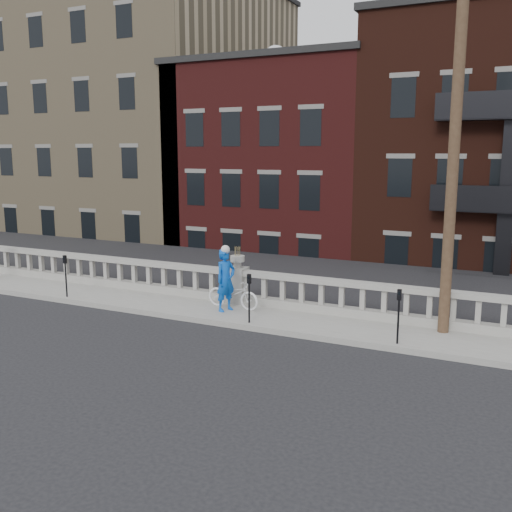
# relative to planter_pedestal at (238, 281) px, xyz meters

# --- Properties ---
(ground) EXTENTS (120.00, 120.00, 0.00)m
(ground) POSITION_rel_planter_pedestal_xyz_m (0.00, -3.95, -0.83)
(ground) COLOR black
(ground) RESTS_ON ground
(sidewalk) EXTENTS (32.00, 2.20, 0.15)m
(sidewalk) POSITION_rel_planter_pedestal_xyz_m (0.00, -0.95, -0.76)
(sidewalk) COLOR gray
(sidewalk) RESTS_ON ground
(balustrade) EXTENTS (28.00, 0.34, 1.03)m
(balustrade) POSITION_rel_planter_pedestal_xyz_m (0.00, 0.00, -0.19)
(balustrade) COLOR gray
(balustrade) RESTS_ON sidewalk
(planter_pedestal) EXTENTS (0.55, 0.55, 1.76)m
(planter_pedestal) POSITION_rel_planter_pedestal_xyz_m (0.00, 0.00, 0.00)
(planter_pedestal) COLOR gray
(planter_pedestal) RESTS_ON sidewalk
(lower_level) EXTENTS (80.00, 44.00, 20.80)m
(lower_level) POSITION_rel_planter_pedestal_xyz_m (0.56, 19.09, 1.80)
(lower_level) COLOR #605E59
(lower_level) RESTS_ON ground
(utility_pole) EXTENTS (1.60, 0.28, 10.00)m
(utility_pole) POSITION_rel_planter_pedestal_xyz_m (6.20, -0.35, 4.41)
(utility_pole) COLOR #422D1E
(utility_pole) RESTS_ON sidewalk
(parking_meter_b) EXTENTS (0.10, 0.09, 1.36)m
(parking_meter_b) POSITION_rel_planter_pedestal_xyz_m (-5.29, -1.80, 0.17)
(parking_meter_b) COLOR black
(parking_meter_b) RESTS_ON sidewalk
(parking_meter_c) EXTENTS (0.10, 0.09, 1.36)m
(parking_meter_c) POSITION_rel_planter_pedestal_xyz_m (1.29, -1.80, 0.17)
(parking_meter_c) COLOR black
(parking_meter_c) RESTS_ON sidewalk
(parking_meter_d) EXTENTS (0.10, 0.09, 1.36)m
(parking_meter_d) POSITION_rel_planter_pedestal_xyz_m (5.32, -1.80, 0.17)
(parking_meter_d) COLOR black
(parking_meter_d) RESTS_ON sidewalk
(bicycle) EXTENTS (1.72, 0.67, 0.89)m
(bicycle) POSITION_rel_planter_pedestal_xyz_m (0.19, -0.68, -0.24)
(bicycle) COLOR white
(bicycle) RESTS_ON sidewalk
(cyclist) EXTENTS (0.65, 0.79, 1.85)m
(cyclist) POSITION_rel_planter_pedestal_xyz_m (0.13, -1.01, 0.24)
(cyclist) COLOR blue
(cyclist) RESTS_ON sidewalk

